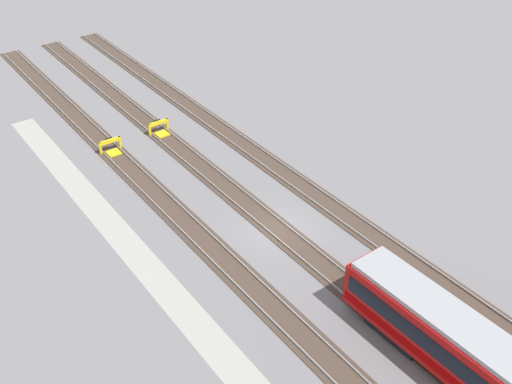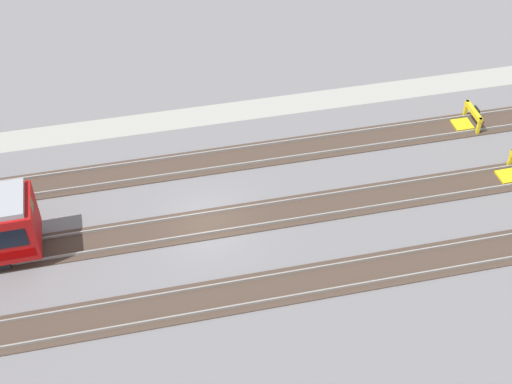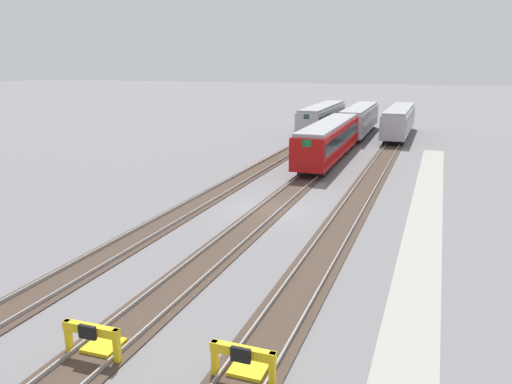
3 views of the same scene
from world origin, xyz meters
TOP-DOWN VIEW (x-y plane):
  - ground_plane at (0.00, 0.00)m, footprint 400.00×400.00m
  - service_walkway at (0.00, -9.33)m, footprint 54.00×2.00m
  - rail_track_nearest at (0.00, -4.91)m, footprint 90.00×2.23m
  - rail_track_near_inner at (0.00, 0.00)m, footprint 90.00×2.24m
  - rail_track_middle at (0.00, 4.91)m, footprint 90.00×2.23m
  - subway_car_front_row_leftmost at (17.31, -0.03)m, footprint 18.04×3.09m
  - bumper_stop_nearest_track at (-16.75, -4.91)m, footprint 1.34×2.00m
  - bumper_stop_near_inner_track at (-17.24, 0.01)m, footprint 1.36×2.01m

SIDE VIEW (x-z plane):
  - ground_plane at x=0.00m, z-range 0.00..0.00m
  - service_walkway at x=0.00m, z-range 0.00..0.01m
  - rail_track_nearest at x=0.00m, z-range -0.06..0.15m
  - rail_track_near_inner at x=0.00m, z-range -0.06..0.15m
  - rail_track_middle at x=0.00m, z-range -0.06..0.15m
  - bumper_stop_nearest_track at x=-16.75m, z-range -0.10..1.12m
  - bumper_stop_near_inner_track at x=-17.24m, z-range -0.10..1.12m
  - subway_car_front_row_leftmost at x=17.31m, z-range 0.19..3.89m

